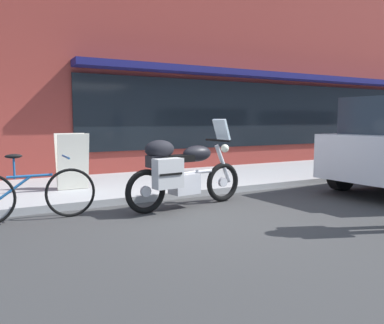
% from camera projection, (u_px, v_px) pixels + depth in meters
% --- Properties ---
extents(ground_plane, '(80.00, 80.00, 0.00)m').
position_uv_depth(ground_plane, '(218.00, 214.00, 5.72)').
color(ground_plane, '#353535').
extents(storefront_building, '(18.49, 0.90, 6.07)m').
position_uv_depth(storefront_building, '(288.00, 68.00, 11.72)').
color(storefront_building, maroon).
rests_on(storefront_building, ground_plane).
extents(touring_motorcycle, '(2.15, 0.82, 1.41)m').
position_uv_depth(touring_motorcycle, '(181.00, 170.00, 6.03)').
color(touring_motorcycle, black).
rests_on(touring_motorcycle, ground_plane).
extents(parked_bicycle, '(1.77, 0.48, 0.94)m').
position_uv_depth(parked_bicycle, '(30.00, 194.00, 5.28)').
color(parked_bicycle, black).
rests_on(parked_bicycle, ground_plane).
extents(sandwich_board_sign, '(0.55, 0.43, 1.03)m').
position_uv_depth(sandwich_board_sign, '(72.00, 161.00, 7.06)').
color(sandwich_board_sign, silver).
rests_on(sandwich_board_sign, sidewalk_curb).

